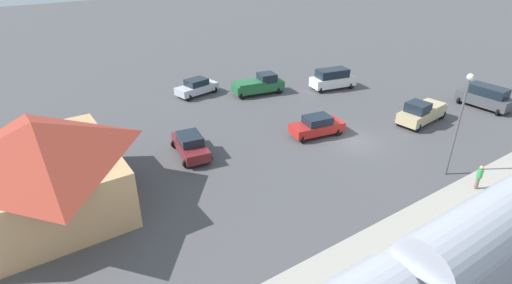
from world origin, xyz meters
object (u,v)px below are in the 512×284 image
Objects in this scene: pickup_green at (259,85)px; pickup_tan at (422,112)px; suv_white at (333,79)px; sedan_red at (317,126)px; sedan_maroon at (190,145)px; suv_charcoal at (485,97)px; station_building at (43,165)px; sedan_silver at (197,87)px; pedestrian_waiting_far at (479,176)px; light_pole_near_platform at (461,113)px.

pickup_tan is (-14.31, -7.91, 0.00)m from pickup_green.
suv_white is 12.22m from sedan_red.
suv_charcoal is (-7.19, -28.06, 0.27)m from sedan_maroon.
pickup_tan reaches higher than sedan_maroon.
station_building reaches higher than sedan_maroon.
pickup_green is 16.35m from pickup_tan.
station_building is 38.47m from suv_charcoal.
pickup_green reaches higher than sedan_silver.
sedan_red is (-2.75, -10.30, 0.00)m from sedan_maroon.
pedestrian_waiting_far is 19.95m from sedan_maroon.
suv_white is 18.96m from light_pole_near_platform.
sedan_red is at bearing 19.37° from light_pole_near_platform.
suv_white reaches higher than pickup_green.
light_pole_near_platform reaches higher than pickup_tan.
suv_charcoal reaches higher than sedan_silver.
suv_white is 0.93× the size of pickup_tan.
sedan_silver is (26.59, 6.99, -0.40)m from pedestrian_waiting_far.
light_pole_near_platform is (-11.20, -23.65, 1.65)m from station_building.
sedan_maroon is 18.96m from light_pole_near_platform.
suv_charcoal is 1.04× the size of sedan_silver.
sedan_maroon is 1.00× the size of sedan_red.
suv_charcoal is at bearing -145.61° from suv_white.
sedan_silver is 25.60m from light_pole_near_platform.
sedan_silver is (17.67, 13.58, -0.15)m from pickup_tan.
light_pole_near_platform reaches higher than sedan_red.
sedan_silver is (11.68, -6.26, 0.00)m from sedan_maroon.
station_building reaches higher than pedestrian_waiting_far.
station_building reaches higher than suv_charcoal.
suv_charcoal is (-4.44, -17.76, 0.27)m from sedan_red.
pickup_tan is at bearing -36.46° from pedestrian_waiting_far.
pedestrian_waiting_far is 12.52m from sedan_red.
pickup_green is at bearing -8.40° from sedan_red.
sedan_maroon is 14.54m from pickup_green.
station_building is 2.24× the size of sedan_maroon.
pickup_green is 1.14× the size of suv_charcoal.
light_pole_near_platform is at bearing 161.66° from suv_white.
sedan_maroon is 13.25m from sedan_silver.
sedan_silver is 0.65× the size of light_pole_near_platform.
pickup_green is (23.22, 1.32, -0.25)m from pedestrian_waiting_far.
sedan_red is 1.00× the size of sedan_silver.
pickup_tan is at bearing -106.81° from sedan_maroon.
suv_charcoal is (-1.19, -8.22, 0.12)m from pickup_tan.
pedestrian_waiting_far is 16.70m from suv_charcoal.
suv_white is 1.09× the size of sedan_silver.
pickup_green is 22.36m from suv_charcoal.
station_building is 2.23× the size of sedan_red.
light_pole_near_platform reaches higher than sedan_maroon.
light_pole_near_platform is (-24.19, -7.47, 3.77)m from sedan_silver.
suv_charcoal is 0.68× the size of light_pole_near_platform.
sedan_maroon is at bearing 151.81° from sedan_silver.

